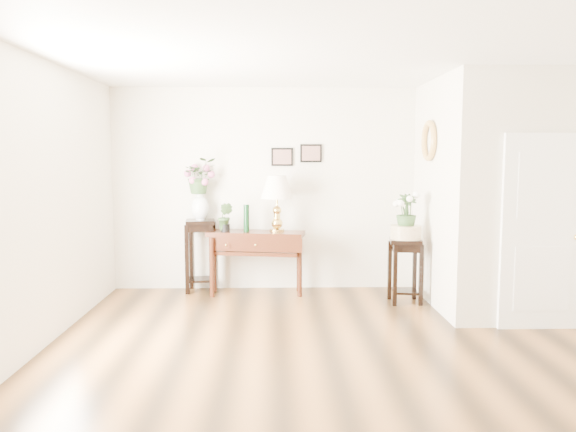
{
  "coord_description": "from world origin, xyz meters",
  "views": [
    {
      "loc": [
        -0.76,
        -5.07,
        1.85
      ],
      "look_at": [
        -0.6,
        1.3,
        1.18
      ],
      "focal_mm": 35.0,
      "sensor_mm": 36.0,
      "label": 1
    }
  ],
  "objects_px": {
    "plant_stand_a": "(201,256)",
    "plant_stand_b": "(405,271)",
    "console_table": "(256,263)",
    "table_lamp": "(277,205)"
  },
  "relations": [
    {
      "from": "plant_stand_a",
      "to": "plant_stand_b",
      "type": "height_order",
      "value": "plant_stand_a"
    },
    {
      "from": "console_table",
      "to": "plant_stand_b",
      "type": "height_order",
      "value": "console_table"
    },
    {
      "from": "plant_stand_a",
      "to": "plant_stand_b",
      "type": "bearing_deg",
      "value": -14.04
    },
    {
      "from": "console_table",
      "to": "plant_stand_a",
      "type": "distance_m",
      "value": 0.79
    },
    {
      "from": "console_table",
      "to": "plant_stand_b",
      "type": "relative_size",
      "value": 1.57
    },
    {
      "from": "table_lamp",
      "to": "plant_stand_a",
      "type": "bearing_deg",
      "value": 170.08
    },
    {
      "from": "table_lamp",
      "to": "plant_stand_b",
      "type": "height_order",
      "value": "table_lamp"
    },
    {
      "from": "plant_stand_b",
      "to": "table_lamp",
      "type": "bearing_deg",
      "value": 163.37
    },
    {
      "from": "plant_stand_b",
      "to": "plant_stand_a",
      "type": "bearing_deg",
      "value": 165.96
    },
    {
      "from": "plant_stand_a",
      "to": "table_lamp",
      "type": "bearing_deg",
      "value": -9.92
    }
  ]
}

